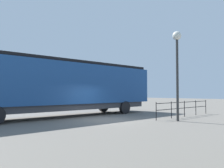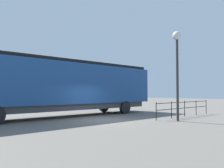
# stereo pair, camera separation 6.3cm
# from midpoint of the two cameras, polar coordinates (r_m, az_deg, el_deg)

# --- Properties ---
(ground_plane) EXTENTS (120.00, 120.00, 0.00)m
(ground_plane) POSITION_cam_midpoint_polar(r_m,az_deg,el_deg) (15.68, -2.03, -8.83)
(ground_plane) COLOR #666059
(locomotive) EXTENTS (3.10, 16.42, 4.25)m
(locomotive) POSITION_cam_midpoint_polar(r_m,az_deg,el_deg) (18.28, -10.12, -0.40)
(locomotive) COLOR navy
(locomotive) RESTS_ON ground_plane
(lamp_post) EXTENTS (0.57, 0.57, 5.80)m
(lamp_post) POSITION_cam_midpoint_polar(r_m,az_deg,el_deg) (15.61, 15.88, 7.12)
(lamp_post) COLOR #2D2D2D
(lamp_post) RESTS_ON ground_plane
(platform_fence) EXTENTS (0.05, 7.26, 1.20)m
(platform_fence) POSITION_cam_midpoint_polar(r_m,az_deg,el_deg) (18.53, 17.56, -5.31)
(platform_fence) COLOR black
(platform_fence) RESTS_ON ground_plane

